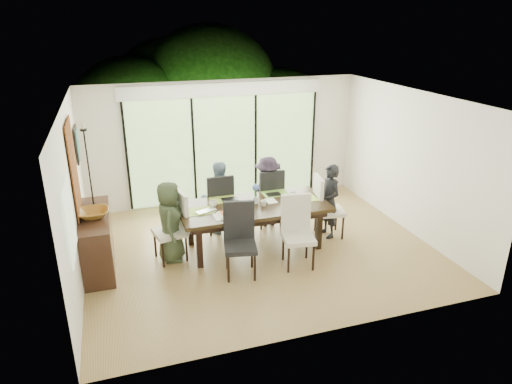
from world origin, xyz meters
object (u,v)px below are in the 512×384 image
object	(u,v)px
vase	(256,200)
bowl	(93,213)
chair_right_end	(330,206)
sideboard	(97,240)
chair_near_left	(240,241)
cup_c	(294,195)
person_left_end	(170,221)
chair_far_right	(267,196)
person_far_right	(268,192)
laptop	(208,212)
table_top	(254,207)
chair_left_end	(169,227)
person_far_left	(218,197)
person_right_end	(329,201)
chair_near_right	(299,233)
cup_a	(213,204)
cup_b	(264,203)
chair_far_left	(218,202)

from	to	relation	value
vase	bowl	distance (m)	2.72
chair_right_end	sideboard	size ratio (longest dim) A/B	0.73
chair_near_left	cup_c	world-z (taller)	chair_near_left
person_left_end	chair_far_right	bearing A→B (deg)	-54.77
person_far_right	laptop	xyz separation A→B (m)	(-1.40, -0.93, 0.13)
cup_c	chair_far_right	bearing A→B (deg)	108.43
person_left_end	person_far_right	xyz separation A→B (m)	(2.03, 0.83, 0.00)
table_top	person_left_end	bearing A→B (deg)	180.00
chair_left_end	person_far_left	size ratio (longest dim) A/B	0.85
table_top	chair_left_end	distance (m)	1.51
person_right_end	chair_near_right	bearing A→B (deg)	-55.54
chair_far_right	cup_a	xyz separation A→B (m)	(-1.25, -0.70, 0.27)
person_left_end	cup_b	bearing A→B (deg)	-81.00
chair_right_end	chair_near_left	size ratio (longest dim) A/B	1.00
chair_left_end	cup_c	size ratio (longest dim) A/B	8.87
chair_far_right	sideboard	bearing A→B (deg)	10.23
vase	cup_b	bearing A→B (deg)	-56.31
person_left_end	sideboard	world-z (taller)	person_left_end
chair_near_left	chair_far_right	bearing A→B (deg)	69.77
table_top	vase	bearing A→B (deg)	45.00
chair_near_right	laptop	distance (m)	1.57
chair_far_right	person_right_end	size ratio (longest dim) A/B	0.85
table_top	bowl	world-z (taller)	bowl
cup_a	sideboard	size ratio (longest dim) A/B	0.08
chair_far_left	sideboard	bearing A→B (deg)	17.86
bowl	cup_c	bearing A→B (deg)	0.85
table_top	chair_far_right	distance (m)	1.03
chair_right_end	cup_b	distance (m)	1.38
person_far_left	vase	xyz separation A→B (m)	(0.50, -0.78, 0.18)
chair_right_end	person_left_end	world-z (taller)	person_left_end
person_left_end	person_far_left	size ratio (longest dim) A/B	1.00
chair_right_end	vase	xyz separation A→B (m)	(-1.45, 0.05, 0.28)
person_right_end	vase	distance (m)	1.44
sideboard	cup_b	bearing A→B (deg)	-5.03
chair_left_end	chair_near_right	distance (m)	2.18
chair_near_left	sideboard	bearing A→B (deg)	166.06
chair_near_right	bowl	size ratio (longest dim) A/B	2.44
person_far_right	bowl	bearing A→B (deg)	10.78
laptop	cup_a	bearing A→B (deg)	39.63
chair_left_end	chair_right_end	size ratio (longest dim) A/B	1.00
laptop	cup_b	world-z (taller)	cup_b
cup_c	table_top	bearing A→B (deg)	-172.87
person_right_end	person_far_left	distance (m)	2.10
chair_near_left	person_left_end	size ratio (longest dim) A/B	0.85
chair_left_end	chair_near_left	bearing A→B (deg)	37.50
chair_near_right	laptop	world-z (taller)	chair_near_right
chair_near_right	person_right_end	xyz separation A→B (m)	(0.98, 0.87, 0.10)
cup_b	person_far_right	bearing A→B (deg)	66.73
chair_far_right	laptop	bearing A→B (deg)	32.10
chair_near_right	cup_c	size ratio (longest dim) A/B	8.87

